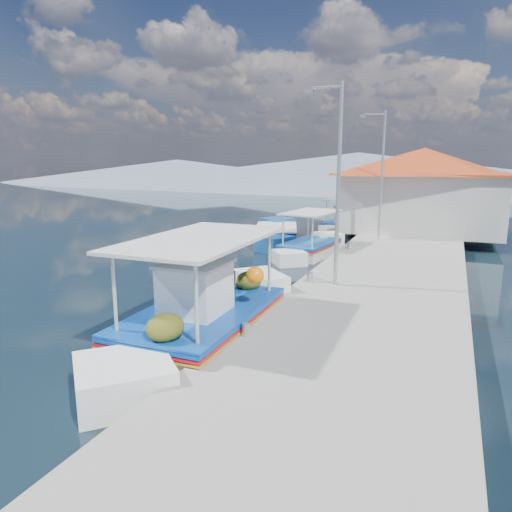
% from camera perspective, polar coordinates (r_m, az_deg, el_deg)
% --- Properties ---
extents(ground, '(160.00, 160.00, 0.00)m').
position_cam_1_polar(ground, '(14.79, -10.01, -5.37)').
color(ground, black).
rests_on(ground, ground).
extents(quay, '(5.00, 44.00, 0.50)m').
position_cam_1_polar(quay, '(18.38, 16.46, -1.49)').
color(quay, gray).
rests_on(quay, ground).
extents(bollards, '(0.20, 17.20, 0.30)m').
position_cam_1_polar(bollards, '(17.91, 9.58, -0.19)').
color(bollards, '#A5A8AD').
rests_on(bollards, quay).
extents(main_caique, '(2.61, 8.56, 2.82)m').
position_cam_1_polar(main_caique, '(11.45, -6.27, -7.55)').
color(main_caique, white).
rests_on(main_caique, ground).
extents(caique_green_canopy, '(2.27, 5.94, 2.24)m').
position_cam_1_polar(caique_green_canopy, '(21.34, 6.63, 0.96)').
color(caique_green_canopy, white).
rests_on(caique_green_canopy, ground).
extents(caique_blue_hull, '(3.55, 6.76, 1.27)m').
position_cam_1_polar(caique_blue_hull, '(24.59, 2.60, 2.48)').
color(caique_blue_hull, '#19549B').
rests_on(caique_blue_hull, ground).
extents(caique_far, '(2.31, 6.28, 2.21)m').
position_cam_1_polar(caique_far, '(28.95, 10.93, 3.83)').
color(caique_far, white).
rests_on(caique_far, ground).
extents(harbor_building, '(10.49, 10.49, 4.40)m').
position_cam_1_polar(harbor_building, '(26.92, 19.66, 7.84)').
color(harbor_building, silver).
rests_on(harbor_building, quay).
extents(lamp_post_near, '(1.21, 0.14, 6.00)m').
position_cam_1_polar(lamp_post_near, '(14.21, 9.74, 9.74)').
color(lamp_post_near, '#A5A8AD').
rests_on(lamp_post_near, quay).
extents(lamp_post_far, '(1.21, 0.14, 6.00)m').
position_cam_1_polar(lamp_post_far, '(23.06, 14.97, 10.25)').
color(lamp_post_far, '#A5A8AD').
rests_on(lamp_post_far, quay).
extents(mountain_ridge, '(171.40, 96.00, 5.50)m').
position_cam_1_polar(mountain_ridge, '(67.88, 22.09, 9.04)').
color(mountain_ridge, slate).
rests_on(mountain_ridge, ground).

